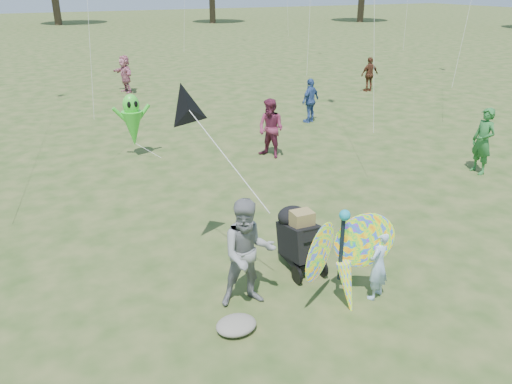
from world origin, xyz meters
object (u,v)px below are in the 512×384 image
crowd_h (370,74)px  alien_kite (133,123)px  crowd_c (310,101)px  crowd_j (125,74)px  crowd_e (271,129)px  jogging_stroller (298,236)px  adult_man (248,253)px  child_girl (378,264)px  butterfly_kite (344,259)px  crowd_f (483,141)px

crowd_h → alien_kite: size_ratio=0.84×
crowd_c → crowd_j: 8.98m
crowd_e → jogging_stroller: size_ratio=1.47×
crowd_e → adult_man: bearing=-56.2°
alien_kite → child_girl: bearing=-78.1°
adult_man → butterfly_kite: (1.21, -0.67, -0.06)m
child_girl → crowd_c: crowd_c is taller
crowd_f → crowd_j: crowd_f is taller
crowd_j → child_girl: bearing=-13.8°
crowd_c → crowd_e: (-2.90, -2.66, 0.06)m
crowd_j → jogging_stroller: crowd_j is taller
crowd_c → crowd_e: crowd_e is taller
child_girl → crowd_j: (-0.02, 16.97, 0.21)m
crowd_c → crowd_f: crowd_f is taller
crowd_c → crowd_h: size_ratio=1.02×
crowd_f → butterfly_kite: crowd_f is taller
crowd_c → jogging_stroller: 9.49m
child_girl → crowd_j: 16.97m
crowd_e → crowd_f: 5.35m
crowd_f → alien_kite: size_ratio=0.95×
child_girl → crowd_e: 6.76m
crowd_e → crowd_h: size_ratio=1.10×
adult_man → crowd_f: (7.57, 2.45, -0.02)m
adult_man → jogging_stroller: 1.29m
crowd_c → jogging_stroller: size_ratio=1.36×
crowd_h → crowd_j: bearing=-25.9°
child_girl → crowd_j: crowd_j is taller
child_girl → alien_kite: size_ratio=0.66×
child_girl → alien_kite: 8.37m
child_girl → crowd_f: (5.77, 3.18, 0.25)m
crowd_e → crowd_f: (4.16, -3.38, 0.02)m
crowd_c → butterfly_kite: size_ratio=0.85×
child_girl → adult_man: 1.96m
crowd_c → crowd_f: (1.26, -6.03, 0.08)m
adult_man → crowd_h: 16.36m
butterfly_kite → alien_kite: 8.21m
child_girl → crowd_h: size_ratio=0.79×
crowd_f → alien_kite: alien_kite is taller
butterfly_kite → crowd_h: bearing=50.9°
crowd_f → alien_kite: bearing=-120.2°
alien_kite → crowd_f: bearing=-33.7°
butterfly_kite → jogging_stroller: bearing=92.6°
crowd_f → jogging_stroller: crowd_f is taller
crowd_c → adult_man: bearing=29.5°
child_girl → crowd_f: crowd_f is taller
adult_man → crowd_c: bearing=66.6°
crowd_c → crowd_h: (5.04, 3.29, -0.01)m
child_girl → jogging_stroller: child_girl is taller
crowd_h → crowd_j: crowd_j is taller
crowd_j → jogging_stroller: (-0.63, -15.72, -0.17)m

